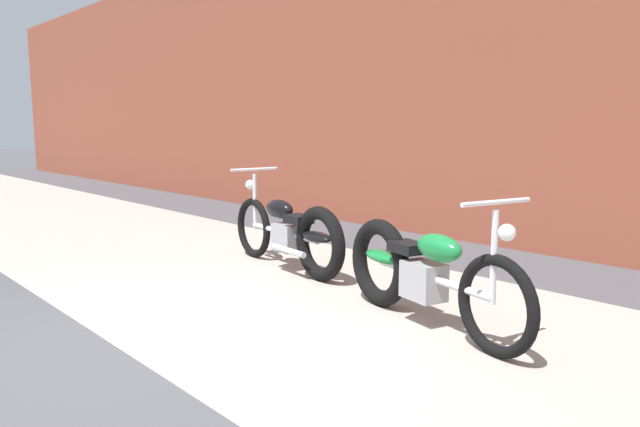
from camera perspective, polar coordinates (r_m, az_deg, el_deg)
The scene contains 5 objects.
ground_plane at distance 4.33m, azimuth -18.44°, elevation -12.21°, with size 80.00×80.00×0.00m, color #47474C.
sidewalk_slab at distance 5.23m, azimuth -0.45°, elevation -8.18°, with size 36.00×3.50×0.01m, color #9E998E.
brick_building_wall at distance 7.79m, azimuth 19.48°, elevation 14.11°, with size 36.00×0.50×4.67m, color brown.
motorcycle_black at distance 6.17m, azimuth -2.70°, elevation -1.87°, with size 2.00×0.60×1.03m.
motorcycle_green at distance 4.62m, azimuth 9.26°, elevation -5.42°, with size 1.98×0.72×1.03m.
Camera 1 is at (3.75, -1.58, 1.49)m, focal length 33.63 mm.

